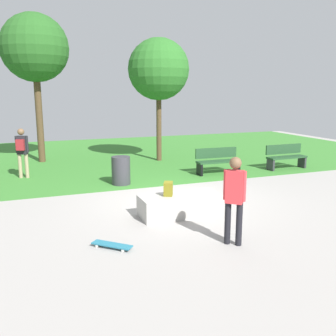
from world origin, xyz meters
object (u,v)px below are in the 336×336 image
Objects in this scene: backpack_on_ledge at (168,189)px; park_bench_by_oak at (218,160)px; park_bench_far_left at (286,156)px; skateboard_by_ledge at (112,245)px; skater_performing_trick at (234,194)px; pedestrian_with_backpack at (22,149)px; tree_leaning_ash at (35,49)px; tree_broad_elm at (159,70)px; concrete_ledge at (180,205)px; trash_bin at (121,171)px.

backpack_on_ledge is 0.20× the size of park_bench_by_oak.
backpack_on_ledge is 7.14m from park_bench_far_left.
skateboard_by_ledge is 0.45× the size of park_bench_by_oak.
pedestrian_with_backpack is at bearing 116.46° from skater_performing_trick.
park_bench_far_left is at bearing 145.76° from backpack_on_ledge.
pedestrian_with_backpack is (-0.73, -2.97, -3.54)m from tree_leaning_ash.
skater_performing_trick is at bearing 40.45° from backpack_on_ledge.
tree_broad_elm is at bearing 139.35° from park_bench_far_left.
tree_leaning_ash is at bearing 162.82° from tree_broad_elm.
skater_performing_trick reaches higher than concrete_ledge.
park_bench_far_left is 10.67m from tree_leaning_ash.
concrete_ledge is 1.18× the size of park_bench_by_oak.
park_bench_far_left is at bearing -11.15° from pedestrian_with_backpack.
concrete_ledge is at bearing 98.12° from skater_performing_trick.
tree_broad_elm is 2.99× the size of pedestrian_with_backpack.
tree_broad_elm is (-1.08, 3.23, 3.28)m from park_bench_by_oak.
backpack_on_ledge reaches higher than concrete_ledge.
skater_performing_trick is at bearing -100.66° from tree_broad_elm.
skateboard_by_ledge is at bearing -115.08° from tree_broad_elm.
concrete_ledge is 1.13× the size of pedestrian_with_backpack.
tree_leaning_ash reaches higher than backpack_on_ledge.
skater_performing_trick is 5.55m from trash_bin.
park_bench_far_left is (6.16, 3.60, -0.18)m from backpack_on_ledge.
park_bench_far_left reaches higher than trash_bin.
skater_performing_trick is 1.92× the size of trash_bin.
park_bench_by_oak is (4.99, 5.13, 0.42)m from skateboard_by_ledge.
skateboard_by_ledge is 5.01m from trash_bin.
skateboard_by_ledge is 7.17m from park_bench_by_oak.
backpack_on_ledge is at bearing -73.80° from tree_leaning_ash.
pedestrian_with_backpack is (-1.51, 6.84, 0.95)m from skateboard_by_ledge.
park_bench_by_oak is (-2.84, 0.13, 0.00)m from park_bench_far_left.
skater_performing_trick is 9.58m from tree_broad_elm.
trash_bin is at bearing -149.55° from backpack_on_ledge.
backpack_on_ledge is 0.05× the size of tree_leaning_ash.
pedestrian_with_backpack is at bearing -164.30° from tree_broad_elm.
tree_leaning_ash is 3.51× the size of pedestrian_with_backpack.
tree_leaning_ash reaches higher than trash_bin.
skateboard_by_ledge is 0.43× the size of pedestrian_with_backpack.
skater_performing_trick is 0.34× the size of tree_broad_elm.
tree_leaning_ash reaches higher than park_bench_far_left.
pedestrian_with_backpack is at bearing 144.75° from trash_bin.
skateboard_by_ledge is 0.14× the size of tree_broad_elm.
park_bench_by_oak is 0.27× the size of tree_leaning_ash.
concrete_ledge is 1.19× the size of park_bench_far_left.
tree_broad_elm is at bearing 54.48° from trash_bin.
concrete_ledge is at bearing -72.29° from tree_leaning_ash.
backpack_on_ledge is at bearing 164.04° from concrete_ledge.
trash_bin is at bearing -174.84° from park_bench_by_oak.
concrete_ledge is at bearing 34.31° from skateboard_by_ledge.
tree_leaning_ash reaches higher than park_bench_by_oak.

